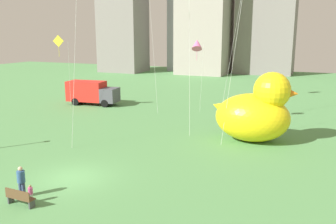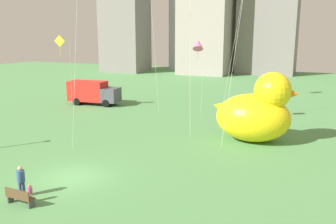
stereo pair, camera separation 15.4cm
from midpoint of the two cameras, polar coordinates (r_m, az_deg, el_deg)
name	(u,v)px [view 2 (the right image)]	position (r m, az deg, el deg)	size (l,w,h in m)	color
ground_plane	(73,178)	(22.85, -14.71, -10.04)	(140.00, 140.00, 0.00)	#538D4F
park_bench	(19,197)	(20.10, -22.31, -12.31)	(1.59, 0.48, 0.90)	brown
person_adult	(21,180)	(20.90, -22.06, -9.93)	(0.42, 0.42, 1.71)	#38476B
person_child	(30,192)	(20.23, -20.79, -11.83)	(0.24, 0.24, 0.97)	silver
giant_inflatable_duck	(256,112)	(29.50, 13.93, -0.02)	(6.83, 4.38, 5.66)	yellow
box_truck	(93,93)	(44.84, -11.70, 3.00)	(6.45, 3.00, 2.85)	red
city_skyline	(233,9)	(79.16, 10.26, 15.78)	(75.45, 16.58, 38.10)	gray
kite_yellow	(60,43)	(41.39, -16.59, 10.37)	(1.98, 1.49, 8.37)	silver
kite_pink	(198,44)	(38.40, 4.90, 10.65)	(1.55, 1.77, 8.19)	silver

